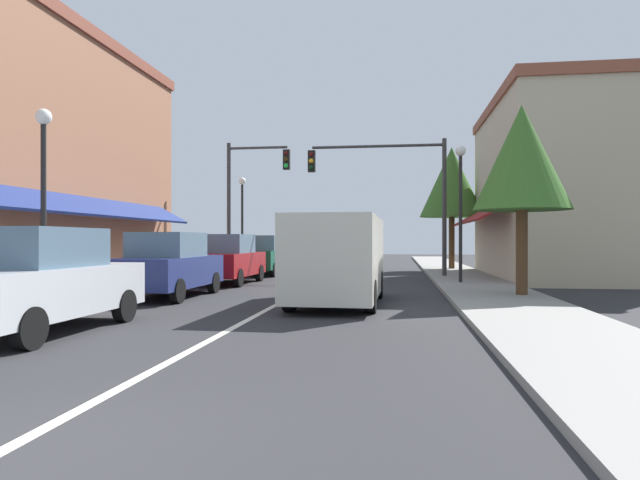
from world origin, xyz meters
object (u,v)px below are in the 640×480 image
tree_right_far (452,182)px  van_in_lane (339,257)px  parked_car_second_left (169,265)px  street_lamp_left_far (242,208)px  parked_car_distant_left (280,253)px  street_lamp_right_mid (461,191)px  street_lamp_left_near (43,173)px  parked_car_third_left (228,259)px  parked_car_nearest_left (39,281)px  traffic_signal_left_corner (248,188)px  tree_right_near (522,159)px  traffic_signal_mast_arm (395,182)px  parked_car_far_left (264,255)px

tree_right_far → van_in_lane: bearing=-105.2°
parked_car_second_left → street_lamp_left_far: size_ratio=0.87×
parked_car_distant_left → street_lamp_right_mid: size_ratio=0.86×
street_lamp_left_near → street_lamp_right_mid: street_lamp_right_mid is taller
parked_car_distant_left → street_lamp_left_far: (-1.57, -1.81, 2.31)m
tree_right_far → street_lamp_left_far: bearing=-169.3°
parked_car_third_left → street_lamp_left_near: (-1.89, -7.61, 2.19)m
parked_car_nearest_left → street_lamp_right_mid: 13.79m
parked_car_distant_left → traffic_signal_left_corner: bearing=-98.9°
street_lamp_left_near → street_lamp_left_far: bearing=89.4°
parked_car_second_left → tree_right_near: 9.89m
parked_car_third_left → street_lamp_left_far: bearing=103.1°
parked_car_third_left → tree_right_far: bearing=48.7°
van_in_lane → tree_right_near: tree_right_near is taller
traffic_signal_left_corner → street_lamp_left_near: 13.09m
parked_car_third_left → parked_car_distant_left: same height
van_in_lane → tree_right_near: bearing=21.7°
traffic_signal_left_corner → tree_right_near: size_ratio=1.17×
parked_car_distant_left → street_lamp_right_mid: street_lamp_right_mid is taller
parked_car_distant_left → street_lamp_left_near: size_ratio=0.91×
parked_car_nearest_left → traffic_signal_left_corner: bearing=93.3°
parked_car_distant_left → traffic_signal_mast_arm: bearing=-44.2°
parked_car_second_left → parked_car_far_left: bearing=88.6°
traffic_signal_left_corner → street_lamp_left_far: 2.69m
parked_car_nearest_left → street_lamp_left_far: size_ratio=0.87×
van_in_lane → street_lamp_right_mid: bearing=60.2°
parked_car_nearest_left → traffic_signal_mast_arm: (5.88, 14.32, 3.06)m
parked_car_far_left → tree_right_near: tree_right_near is taller
street_lamp_right_mid → parked_car_distant_left: bearing=132.1°
van_in_lane → traffic_signal_mast_arm: 9.92m
street_lamp_left_far → traffic_signal_mast_arm: bearing=-27.5°
tree_right_near → tree_right_far: 13.65m
traffic_signal_left_corner → street_lamp_left_near: bearing=-94.9°
street_lamp_left_near → parked_car_far_left: bearing=81.2°
parked_car_third_left → street_lamp_left_near: 8.14m
parked_car_second_left → tree_right_far: tree_right_far is taller
tree_right_near → street_lamp_left_near: bearing=-161.3°
parked_car_second_left → parked_car_nearest_left: bearing=-88.1°
traffic_signal_left_corner → street_lamp_right_mid: size_ratio=1.25×
traffic_signal_left_corner → tree_right_far: 10.51m
traffic_signal_left_corner → street_lamp_left_far: (-0.96, 2.39, -0.77)m
parked_car_distant_left → tree_right_near: (9.43, -13.45, 2.85)m
parked_car_second_left → street_lamp_left_far: bearing=97.0°
traffic_signal_mast_arm → street_lamp_left_far: bearing=152.5°
traffic_signal_left_corner → tree_right_near: bearing=-42.6°
traffic_signal_mast_arm → tree_right_far: size_ratio=0.90×
van_in_lane → tree_right_far: 16.30m
parked_car_nearest_left → street_lamp_left_far: street_lamp_left_far is taller
parked_car_distant_left → traffic_signal_mast_arm: traffic_signal_mast_arm is taller
street_lamp_right_mid → parked_car_far_left: bearing=150.2°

